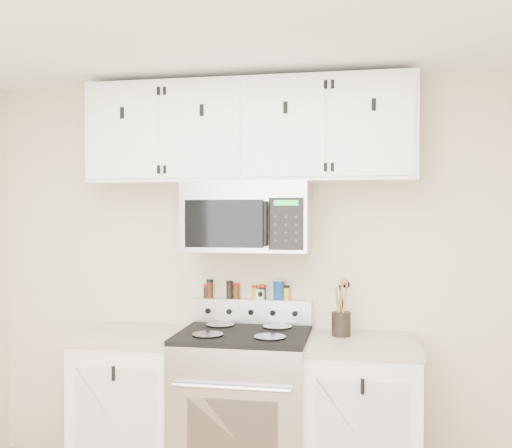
{
  "coord_description": "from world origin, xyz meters",
  "views": [
    {
      "loc": [
        0.66,
        -1.87,
        1.65
      ],
      "look_at": [
        0.07,
        1.45,
        1.59
      ],
      "focal_mm": 40.0,
      "sensor_mm": 36.0,
      "label": 1
    }
  ],
  "objects_px": {
    "range": "(244,409)",
    "salt_canister": "(279,290)",
    "microwave": "(248,217)",
    "utensil_crock": "(341,322)"
  },
  "relations": [
    {
      "from": "utensil_crock",
      "to": "microwave",
      "type": "bearing_deg",
      "value": 179.23
    },
    {
      "from": "range",
      "to": "salt_canister",
      "type": "xyz_separation_m",
      "value": [
        0.17,
        0.28,
        0.68
      ]
    },
    {
      "from": "range",
      "to": "microwave",
      "type": "height_order",
      "value": "microwave"
    },
    {
      "from": "microwave",
      "to": "utensil_crock",
      "type": "distance_m",
      "value": 0.85
    },
    {
      "from": "range",
      "to": "utensil_crock",
      "type": "distance_m",
      "value": 0.78
    },
    {
      "from": "microwave",
      "to": "salt_canister",
      "type": "xyz_separation_m",
      "value": [
        0.17,
        0.16,
        -0.46
      ]
    },
    {
      "from": "microwave",
      "to": "salt_canister",
      "type": "distance_m",
      "value": 0.52
    },
    {
      "from": "range",
      "to": "microwave",
      "type": "relative_size",
      "value": 1.45
    },
    {
      "from": "utensil_crock",
      "to": "range",
      "type": "bearing_deg",
      "value": -168.15
    },
    {
      "from": "range",
      "to": "salt_canister",
      "type": "relative_size",
      "value": 8.42
    }
  ]
}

